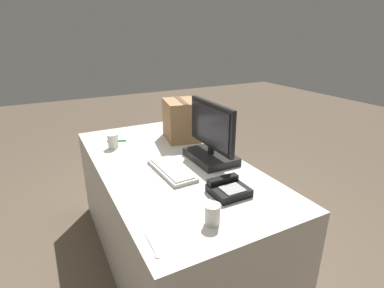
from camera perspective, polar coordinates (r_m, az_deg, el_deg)
The scene contains 10 objects.
ground_plane at distance 2.40m, azimuth -3.84°, elevation -19.90°, with size 12.00×12.00×0.00m, color brown.
office_desk at distance 2.17m, azimuth -4.08°, elevation -12.43°, with size 1.80×0.90×0.74m.
monitor at distance 1.97m, azimuth 3.63°, elevation 0.70°, with size 0.49×0.25×0.40m.
keyboard at distance 1.85m, azimuth -3.92°, elevation -4.98°, with size 0.41×0.17×0.03m.
desk_phone at distance 1.62m, azimuth 6.89°, elevation -8.47°, with size 0.18×0.19×0.07m.
paper_cup_left at distance 2.29m, azimuth -14.82°, elevation 0.55°, with size 0.08×0.08×0.11m.
paper_cup_right at distance 1.38m, azimuth 3.92°, elevation -13.19°, with size 0.08×0.08×0.10m.
spoon at distance 1.27m, azimuth -7.29°, elevation -19.26°, with size 0.17×0.02×0.00m.
cardboard_box at distance 2.38m, azimuth -2.02°, elevation 4.62°, with size 0.35×0.30×0.31m.
pen_marker at distance 2.43m, azimuth -14.14°, elevation 0.57°, with size 0.06×0.14×0.01m.
Camera 1 is at (1.68, -0.71, 1.56)m, focal length 28.00 mm.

